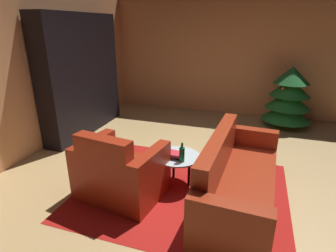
# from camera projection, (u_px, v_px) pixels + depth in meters

# --- Properties ---
(ground_plane) EXTENTS (8.10, 8.10, 0.00)m
(ground_plane) POSITION_uv_depth(u_px,v_px,m) (196.00, 182.00, 3.79)
(ground_plane) COLOR tan
(wall_back) EXTENTS (5.73, 0.06, 2.80)m
(wall_back) POSITION_uv_depth(u_px,v_px,m) (230.00, 55.00, 6.32)
(wall_back) COLOR tan
(wall_back) RESTS_ON ground
(wall_left) EXTENTS (0.06, 6.87, 2.80)m
(wall_left) POSITION_uv_depth(u_px,v_px,m) (17.00, 71.00, 4.12)
(wall_left) COLOR tan
(wall_left) RESTS_ON ground
(area_rug) EXTENTS (2.65, 2.23, 0.01)m
(area_rug) POSITION_uv_depth(u_px,v_px,m) (182.00, 190.00, 3.60)
(area_rug) COLOR #A11814
(area_rug) RESTS_ON ground
(bookshelf_unit) EXTENTS (0.38, 2.13, 2.28)m
(bookshelf_unit) POSITION_uv_depth(u_px,v_px,m) (87.00, 75.00, 5.40)
(bookshelf_unit) COLOR black
(bookshelf_unit) RESTS_ON ground
(armchair_red) EXTENTS (1.12, 0.91, 0.90)m
(armchair_red) POSITION_uv_depth(u_px,v_px,m) (120.00, 173.00, 3.40)
(armchair_red) COLOR maroon
(armchair_red) RESTS_ON ground
(couch_red) EXTENTS (0.86, 2.05, 0.89)m
(couch_red) POSITION_uv_depth(u_px,v_px,m) (236.00, 184.00, 3.19)
(couch_red) COLOR maroon
(couch_red) RESTS_ON ground
(coffee_table) EXTENTS (0.61, 0.61, 0.43)m
(coffee_table) POSITION_uv_depth(u_px,v_px,m) (177.00, 159.00, 3.63)
(coffee_table) COLOR black
(coffee_table) RESTS_ON ground
(book_stack_on_table) EXTENTS (0.23, 0.18, 0.07)m
(book_stack_on_table) POSITION_uv_depth(u_px,v_px,m) (175.00, 155.00, 3.55)
(book_stack_on_table) COLOR #B33B2E
(book_stack_on_table) RESTS_ON coffee_table
(bottle_on_table) EXTENTS (0.07, 0.07, 0.26)m
(bottle_on_table) POSITION_uv_depth(u_px,v_px,m) (182.00, 154.00, 3.43)
(bottle_on_table) COLOR #11592B
(bottle_on_table) RESTS_ON coffee_table
(decorated_tree) EXTENTS (1.00, 1.00, 1.28)m
(decorated_tree) POSITION_uv_depth(u_px,v_px,m) (289.00, 97.00, 5.65)
(decorated_tree) COLOR brown
(decorated_tree) RESTS_ON ground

